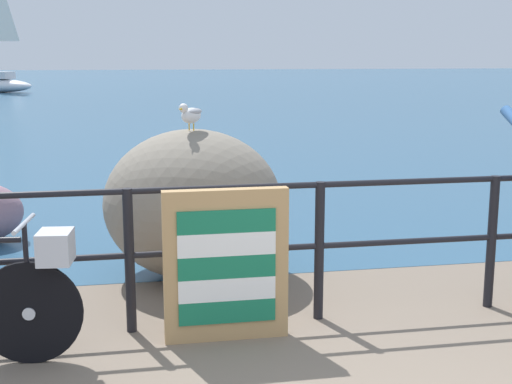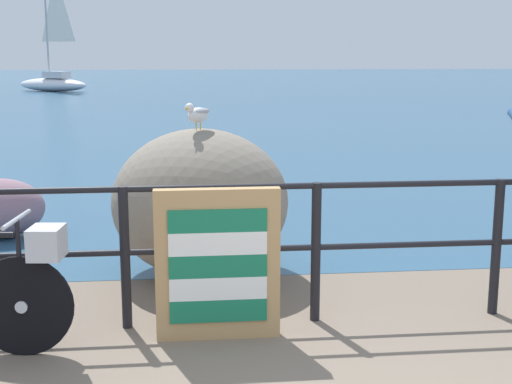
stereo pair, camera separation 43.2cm
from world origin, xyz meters
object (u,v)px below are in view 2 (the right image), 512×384
object	(u,v)px
breakwater_boulder_left	(0,208)
seagull	(198,113)
breakwater_boulder_main	(200,202)
folded_deckchair_stack	(218,265)
sailboat	(53,78)

from	to	relation	value
breakwater_boulder_left	seagull	size ratio (longest dim) A/B	3.00
breakwater_boulder_main	seagull	bearing A→B (deg)	-97.14
folded_deckchair_stack	seagull	size ratio (longest dim) A/B	3.32
folded_deckchair_stack	breakwater_boulder_left	bearing A→B (deg)	126.05
seagull	breakwater_boulder_left	bearing A→B (deg)	-91.74
breakwater_boulder_left	sailboat	world-z (taller)	sailboat
folded_deckchair_stack	breakwater_boulder_main	xyz separation A→B (m)	(-0.08, 1.47, 0.12)
seagull	sailboat	distance (m)	33.53
breakwater_boulder_left	seagull	bearing A→B (deg)	-37.68
breakwater_boulder_main	breakwater_boulder_left	bearing A→B (deg)	144.26
breakwater_boulder_left	breakwater_boulder_main	bearing A→B (deg)	-35.74
breakwater_boulder_left	seagull	world-z (taller)	seagull
breakwater_boulder_main	folded_deckchair_stack	bearing A→B (deg)	-87.02
folded_deckchair_stack	sailboat	world-z (taller)	sailboat
seagull	breakwater_boulder_main	bearing A→B (deg)	-151.20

